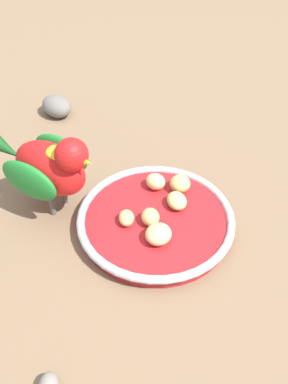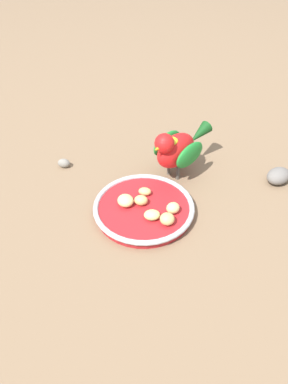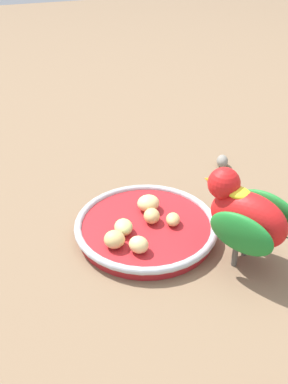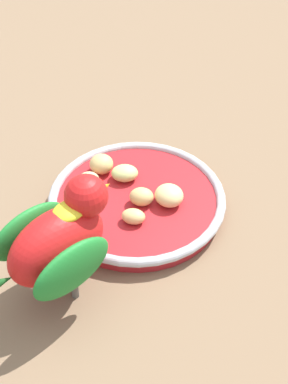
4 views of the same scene
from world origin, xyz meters
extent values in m
plane|color=#7A6047|center=(0.00, 0.00, 0.00)|extent=(4.00, 4.00, 0.00)
cylinder|color=#AD1E23|center=(0.00, -0.02, 0.01)|extent=(0.21, 0.21, 0.02)
torus|color=#B7BABF|center=(0.00, -0.02, 0.02)|extent=(0.22, 0.22, 0.01)
ellipsoid|color=tan|center=(0.06, 0.02, 0.03)|extent=(0.03, 0.03, 0.02)
ellipsoid|color=tan|center=(-0.04, -0.01, 0.03)|extent=(0.03, 0.03, 0.02)
ellipsoid|color=tan|center=(-0.01, -0.02, 0.03)|extent=(0.03, 0.04, 0.02)
ellipsoid|color=#C6D17A|center=(0.04, -0.01, 0.03)|extent=(0.03, 0.04, 0.02)
ellipsoid|color=#E5C67F|center=(-0.02, -0.06, 0.03)|extent=(0.05, 0.05, 0.02)
ellipsoid|color=#E5C67F|center=(0.03, 0.04, 0.03)|extent=(0.04, 0.04, 0.02)
cylinder|color=#59544C|center=(-0.09, 0.09, 0.02)|extent=(0.01, 0.01, 0.04)
cylinder|color=#59544C|center=(-0.12, 0.08, 0.02)|extent=(0.01, 0.01, 0.04)
ellipsoid|color=red|center=(-0.11, 0.09, 0.07)|extent=(0.11, 0.13, 0.08)
ellipsoid|color=#1E7F2D|center=(-0.08, 0.11, 0.07)|extent=(0.07, 0.09, 0.06)
ellipsoid|color=#1E7F2D|center=(-0.14, 0.08, 0.07)|extent=(0.07, 0.09, 0.06)
cone|color=#144719|center=(-0.15, 0.16, 0.08)|extent=(0.07, 0.08, 0.05)
sphere|color=red|center=(-0.09, 0.05, 0.12)|extent=(0.06, 0.06, 0.05)
cone|color=orange|center=(-0.08, 0.03, 0.11)|extent=(0.02, 0.03, 0.02)
ellipsoid|color=yellow|center=(-0.10, 0.07, 0.11)|extent=(0.04, 0.05, 0.01)
ellipsoid|color=slate|center=(-0.02, 0.32, 0.02)|extent=(0.06, 0.07, 0.04)
ellipsoid|color=gray|center=(-0.21, -0.17, 0.01)|extent=(0.03, 0.04, 0.02)
camera|label=1|loc=(-0.22, -0.40, 0.48)|focal=42.65mm
camera|label=2|loc=(0.62, -0.18, 0.62)|focal=37.63mm
camera|label=3|loc=(0.19, 0.51, 0.44)|focal=42.26mm
camera|label=4|loc=(-0.50, 0.08, 0.50)|focal=52.95mm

